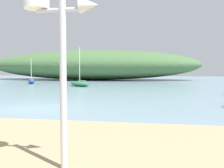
# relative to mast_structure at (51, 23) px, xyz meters

# --- Properties ---
(ground_plane) EXTENTS (120.00, 120.00, 0.00)m
(ground_plane) POSITION_rel_mast_structure_xyz_m (-4.20, 7.54, -2.79)
(ground_plane) COLOR #7A99A8
(distant_hill) EXTENTS (39.51, 12.86, 5.50)m
(distant_hill) POSITION_rel_mast_structure_xyz_m (-9.82, 41.03, -0.04)
(distant_hill) COLOR #476B3D
(distant_hill) RESTS_ON ground
(mast_structure) EXTENTS (1.33, 0.44, 3.22)m
(mast_structure) POSITION_rel_mast_structure_xyz_m (0.00, 0.00, 0.00)
(mast_structure) COLOR silver
(mast_structure) RESTS_ON beach_sand
(sailboat_far_right) EXTENTS (1.96, 2.55, 3.44)m
(sailboat_far_right) POSITION_rel_mast_structure_xyz_m (-14.81, 27.48, -2.40)
(sailboat_far_right) COLOR #2D4C9E
(sailboat_far_right) RESTS_ON ground
(sailboat_off_point) EXTENTS (3.51, 3.35, 4.53)m
(sailboat_off_point) POSITION_rel_mast_structure_xyz_m (-6.78, 23.68, -2.47)
(sailboat_off_point) COLOR #287A4C
(sailboat_off_point) RESTS_ON ground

